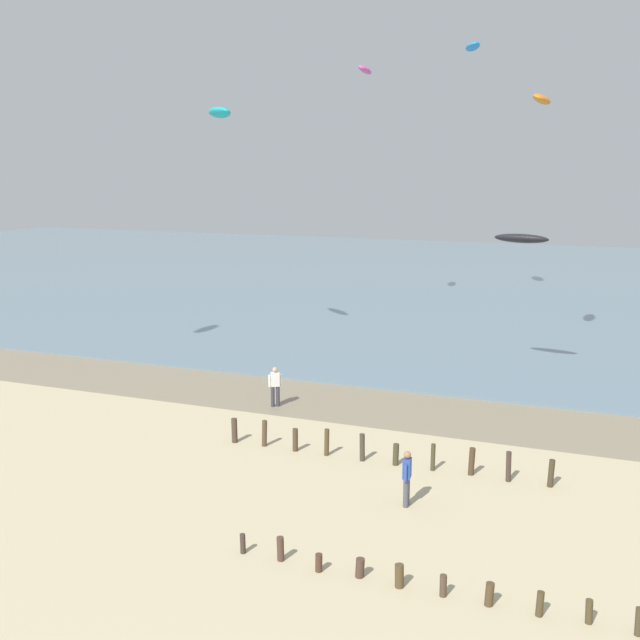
# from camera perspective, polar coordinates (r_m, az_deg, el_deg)

# --- Properties ---
(wet_sand_strip) EXTENTS (120.00, 5.15, 0.01)m
(wet_sand_strip) POSITION_cam_1_polar(r_m,az_deg,el_deg) (32.74, 3.22, -6.35)
(wet_sand_strip) COLOR gray
(wet_sand_strip) RESTS_ON ground
(sea) EXTENTS (160.00, 70.00, 0.10)m
(sea) POSITION_cam_1_polar(r_m,az_deg,el_deg) (68.66, 13.07, 2.74)
(sea) COLOR slate
(sea) RESTS_ON ground
(groyne_mid) EXTENTS (18.36, 0.36, 0.67)m
(groyne_mid) POSITION_cam_1_polar(r_m,az_deg,el_deg) (19.06, 20.80, -19.87)
(groyne_mid) COLOR #3D3129
(groyne_mid) RESTS_ON ground
(groyne_far) EXTENTS (11.38, 0.34, 0.99)m
(groyne_far) POSITION_cam_1_polar(r_m,az_deg,el_deg) (26.68, 3.89, -9.52)
(groyne_far) COLOR #443529
(groyne_far) RESTS_ON ground
(person_nearest_camera) EXTENTS (0.49, 0.38, 1.71)m
(person_nearest_camera) POSITION_cam_1_polar(r_m,az_deg,el_deg) (32.39, -3.34, -4.86)
(person_nearest_camera) COLOR #383842
(person_nearest_camera) RESTS_ON ground
(person_by_waterline) EXTENTS (0.25, 0.57, 1.71)m
(person_by_waterline) POSITION_cam_1_polar(r_m,az_deg,el_deg) (23.35, 6.46, -11.46)
(person_by_waterline) COLOR #4C4C56
(person_by_waterline) RESTS_ON ground
(kite_aloft_0) EXTENTS (1.19, 2.59, 0.73)m
(kite_aloft_0) POSITION_cam_1_polar(r_m,az_deg,el_deg) (52.71, 3.36, 18.03)
(kite_aloft_0) COLOR #E54C99
(kite_aloft_2) EXTENTS (1.08, 2.65, 0.72)m
(kite_aloft_2) POSITION_cam_1_polar(r_m,az_deg,el_deg) (41.27, 16.12, 15.46)
(kite_aloft_2) COLOR orange
(kite_aloft_3) EXTENTS (2.67, 1.35, 0.57)m
(kite_aloft_3) POSITION_cam_1_polar(r_m,az_deg,el_deg) (36.75, 14.70, 5.87)
(kite_aloft_3) COLOR black
(kite_aloft_4) EXTENTS (1.73, 3.02, 0.58)m
(kite_aloft_4) POSITION_cam_1_polar(r_m,az_deg,el_deg) (55.59, 11.26, 19.26)
(kite_aloft_4) COLOR #2384D1
(kite_aloft_5) EXTENTS (2.73, 2.67, 0.78)m
(kite_aloft_5) POSITION_cam_1_polar(r_m,az_deg,el_deg) (42.60, -7.47, 15.01)
(kite_aloft_5) COLOR #19B2B7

